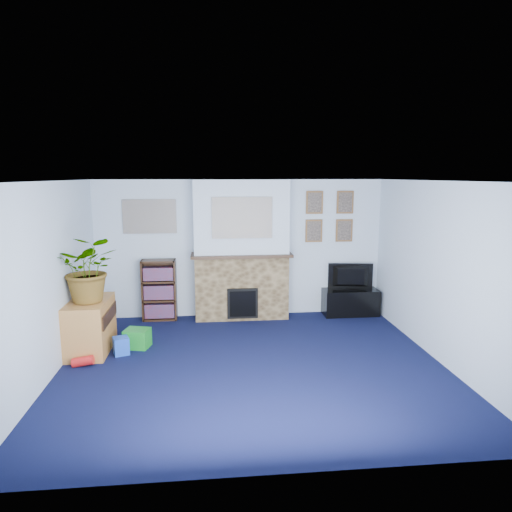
{
  "coord_description": "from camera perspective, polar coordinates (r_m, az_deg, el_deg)",
  "views": [
    {
      "loc": [
        -0.53,
        -5.65,
        2.47
      ],
      "look_at": [
        0.15,
        1.05,
        1.28
      ],
      "focal_mm": 32.0,
      "sensor_mm": 36.0,
      "label": 1
    }
  ],
  "objects": [
    {
      "name": "toy_tube",
      "position": [
        6.52,
        -20.82,
        -12.2
      ],
      "size": [
        0.28,
        0.13,
        0.16
      ],
      "primitive_type": "cylinder",
      "rotation": [
        0.0,
        1.43,
        0.0
      ],
      "color": "red",
      "rests_on": "ground"
    },
    {
      "name": "wall_front",
      "position": [
        3.67,
        2.91,
        -10.19
      ],
      "size": [
        5.0,
        0.04,
        2.4
      ],
      "primitive_type": "cube",
      "color": "silver",
      "rests_on": "ground"
    },
    {
      "name": "collage_left",
      "position": [
        7.98,
        -13.16,
        4.84
      ],
      "size": [
        0.9,
        0.03,
        0.58
      ],
      "primitive_type": "cube",
      "color": "gray",
      "rests_on": "wall_back"
    },
    {
      "name": "mantel_candle",
      "position": [
        7.79,
        0.08,
        0.9
      ],
      "size": [
        0.05,
        0.05,
        0.15
      ],
      "primitive_type": "cylinder",
      "color": "#B2BFC6",
      "rests_on": "chimney_breast"
    },
    {
      "name": "potted_plant",
      "position": [
        6.66,
        -20.13,
        -1.5
      ],
      "size": [
        0.85,
        0.74,
        0.93
      ],
      "primitive_type": "imported",
      "rotation": [
        0.0,
        0.0,
        6.26
      ],
      "color": "#26661E",
      "rests_on": "sideboard"
    },
    {
      "name": "portrait_bl",
      "position": [
        8.15,
        7.24,
        3.15
      ],
      "size": [
        0.3,
        0.03,
        0.4
      ],
      "primitive_type": "cube",
      "color": "brown",
      "rests_on": "wall_back"
    },
    {
      "name": "bookshelf",
      "position": [
        8.05,
        -11.98,
        -4.31
      ],
      "size": [
        0.58,
        0.28,
        1.05
      ],
      "color": "#311E11",
      "rests_on": "ground"
    },
    {
      "name": "toy_ball",
      "position": [
        7.09,
        -14.73,
        -9.89
      ],
      "size": [
        0.16,
        0.16,
        0.16
      ],
      "primitive_type": "sphere",
      "color": "red",
      "rests_on": "ground"
    },
    {
      "name": "mantel_clock",
      "position": [
        7.77,
        -2.04,
        0.8
      ],
      "size": [
        0.09,
        0.06,
        0.13
      ],
      "primitive_type": "cube",
      "color": "gold",
      "rests_on": "chimney_breast"
    },
    {
      "name": "toy_block",
      "position": [
        6.76,
        -16.51,
        -10.81
      ],
      "size": [
        0.26,
        0.26,
        0.24
      ],
      "primitive_type": "cube",
      "rotation": [
        0.0,
        0.0,
        0.36
      ],
      "color": "blue",
      "rests_on": "ground"
    },
    {
      "name": "portrait_tr",
      "position": [
        8.24,
        11.07,
        6.61
      ],
      "size": [
        0.3,
        0.03,
        0.4
      ],
      "primitive_type": "cube",
      "color": "brown",
      "rests_on": "wall_back"
    },
    {
      "name": "floor",
      "position": [
        6.19,
        -0.42,
        -13.46
      ],
      "size": [
        5.0,
        4.5,
        0.01
      ],
      "primitive_type": "cube",
      "color": "#0D1134",
      "rests_on": "ground"
    },
    {
      "name": "ceiling",
      "position": [
        5.67,
        -0.45,
        9.37
      ],
      "size": [
        5.0,
        4.5,
        0.01
      ],
      "primitive_type": "cube",
      "color": "white",
      "rests_on": "wall_back"
    },
    {
      "name": "wall_back",
      "position": [
        8.02,
        -1.93,
        0.94
      ],
      "size": [
        5.0,
        0.04,
        2.4
      ],
      "primitive_type": "cube",
      "color": "silver",
      "rests_on": "ground"
    },
    {
      "name": "portrait_br",
      "position": [
        8.29,
        10.96,
        3.16
      ],
      "size": [
        0.3,
        0.03,
        0.4
      ],
      "primitive_type": "cube",
      "color": "brown",
      "rests_on": "wall_back"
    },
    {
      "name": "mantel_can",
      "position": [
        7.84,
        3.14,
        0.81
      ],
      "size": [
        0.06,
        0.06,
        0.12
      ],
      "primitive_type": "cylinder",
      "color": "blue",
      "rests_on": "chimney_breast"
    },
    {
      "name": "chimney_breast",
      "position": [
        7.82,
        -1.83,
        0.59
      ],
      "size": [
        1.72,
        0.5,
        2.4
      ],
      "color": "brown",
      "rests_on": "ground"
    },
    {
      "name": "mantel_teddy",
      "position": [
        7.75,
        -6.32,
        0.69
      ],
      "size": [
        0.13,
        0.13,
        0.13
      ],
      "primitive_type": "sphere",
      "color": "gray",
      "rests_on": "chimney_breast"
    },
    {
      "name": "television",
      "position": [
        8.28,
        11.79,
        -2.56
      ],
      "size": [
        0.8,
        0.22,
        0.46
      ],
      "primitive_type": "imported",
      "rotation": [
        0.0,
        0.0,
        3.0
      ],
      "color": "black",
      "rests_on": "tv_stand"
    },
    {
      "name": "green_crate",
      "position": [
        6.94,
        -14.62,
        -9.9
      ],
      "size": [
        0.4,
        0.35,
        0.27
      ],
      "primitive_type": "cube",
      "rotation": [
        0.0,
        0.0,
        -0.25
      ],
      "color": "#198C26",
      "rests_on": "ground"
    },
    {
      "name": "wall_right",
      "position": [
        6.53,
        21.98,
        -1.88
      ],
      "size": [
        0.04,
        4.5,
        2.4
      ],
      "primitive_type": "cube",
      "color": "silver",
      "rests_on": "ground"
    },
    {
      "name": "portrait_tl",
      "position": [
        8.1,
        7.32,
        6.66
      ],
      "size": [
        0.3,
        0.03,
        0.4
      ],
      "primitive_type": "cube",
      "color": "brown",
      "rests_on": "wall_back"
    },
    {
      "name": "collage_main",
      "position": [
        7.53,
        -1.74,
        4.81
      ],
      "size": [
        1.0,
        0.03,
        0.68
      ],
      "primitive_type": "cube",
      "color": "gray",
      "rests_on": "chimney_breast"
    },
    {
      "name": "wall_left",
      "position": [
        6.12,
        -24.48,
        -2.83
      ],
      "size": [
        0.04,
        4.5,
        2.4
      ],
      "primitive_type": "cube",
      "color": "silver",
      "rests_on": "ground"
    },
    {
      "name": "tv_stand",
      "position": [
        8.37,
        11.72,
        -5.7
      ],
      "size": [
        0.97,
        0.41,
        0.46
      ],
      "primitive_type": "cube",
      "color": "black",
      "rests_on": "ground"
    },
    {
      "name": "sideboard",
      "position": [
        6.93,
        -20.01,
        -8.38
      ],
      "size": [
        0.53,
        0.95,
        0.74
      ],
      "primitive_type": "cube",
      "color": "#B8793B",
      "rests_on": "ground"
    }
  ]
}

